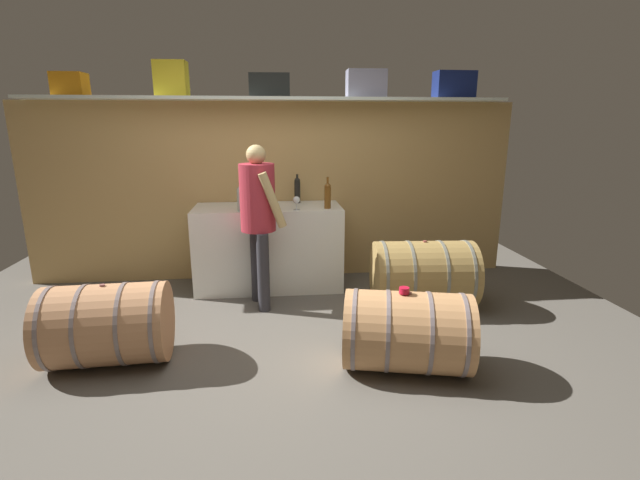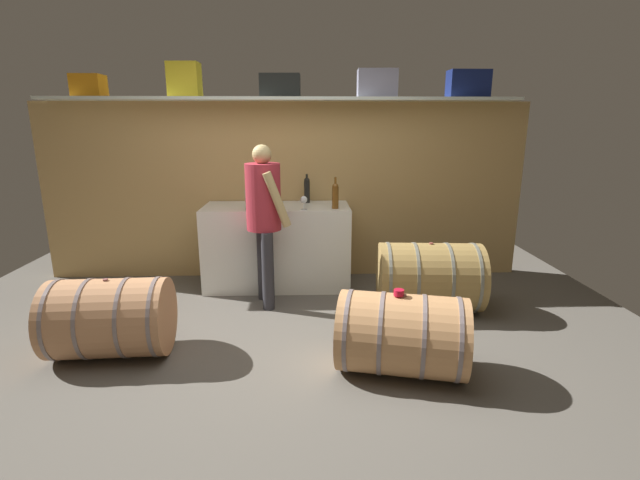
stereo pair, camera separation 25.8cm
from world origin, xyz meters
TOP-DOWN VIEW (x-y plane):
  - ground_plane at (0.00, 0.50)m, footprint 6.50×7.22m
  - back_wall_panel at (0.00, 2.01)m, footprint 5.30×0.10m
  - high_shelf_board at (0.00, 1.86)m, footprint 4.87×0.40m
  - toolcase_orange at (-1.95, 1.86)m, footprint 0.29×0.24m
  - toolcase_yellow at (-0.99, 1.86)m, footprint 0.32×0.23m
  - toolcase_black at (-0.02, 1.86)m, footprint 0.41×0.24m
  - toolcase_grey at (0.97, 1.86)m, footprint 0.41×0.28m
  - toolcase_navy at (1.92, 1.86)m, footprint 0.42×0.22m
  - work_cabinet at (-0.08, 1.63)m, footprint 1.51×0.64m
  - wine_bottle_clear at (-0.33, 1.41)m, footprint 0.08×0.08m
  - wine_bottle_amber at (0.53, 1.46)m, footprint 0.07×0.07m
  - wine_bottle_dark at (0.24, 1.82)m, footprint 0.06×0.06m
  - wine_glass at (0.21, 1.40)m, footprint 0.07×0.07m
  - red_funnel at (-0.27, 1.63)m, footprint 0.11×0.11m
  - wine_barrel_near at (0.88, -0.19)m, footprint 0.97×0.75m
  - wine_barrel_far at (-1.23, 0.13)m, footprint 0.87×0.63m
  - wine_barrel_flank at (1.36, 0.90)m, footprint 0.97×0.70m
  - tasting_cup at (0.85, -0.19)m, footprint 0.07×0.07m
  - winemaker_pouring at (-0.16, 1.11)m, footprint 0.43×0.49m

SIDE VIEW (x-z plane):
  - ground_plane at x=0.00m, z-range -0.02..0.00m
  - wine_barrel_near at x=0.88m, z-range 0.00..0.58m
  - wine_barrel_far at x=-1.23m, z-range 0.00..0.60m
  - wine_barrel_flank at x=1.36m, z-range 0.00..0.65m
  - work_cabinet at x=-0.08m, z-range 0.00..0.87m
  - tasting_cup at x=0.85m, z-range 0.57..0.62m
  - red_funnel at x=-0.27m, z-range 0.87..0.97m
  - winemaker_pouring at x=-0.16m, z-range 0.17..1.69m
  - back_wall_panel at x=0.00m, z-range 0.00..1.93m
  - wine_glass at x=0.21m, z-range 0.90..1.03m
  - wine_bottle_clear at x=-0.33m, z-range 0.85..1.15m
  - wine_bottle_amber at x=0.53m, z-range 0.85..1.16m
  - wine_bottle_dark at x=0.24m, z-range 0.86..1.17m
  - high_shelf_board at x=0.00m, z-range 1.93..1.96m
  - toolcase_orange at x=-1.95m, z-range 1.96..2.18m
  - toolcase_black at x=-0.02m, z-range 1.96..2.19m
  - toolcase_navy at x=1.92m, z-range 1.96..2.23m
  - toolcase_grey at x=0.97m, z-range 1.96..2.24m
  - toolcase_yellow at x=-0.99m, z-range 1.96..2.30m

